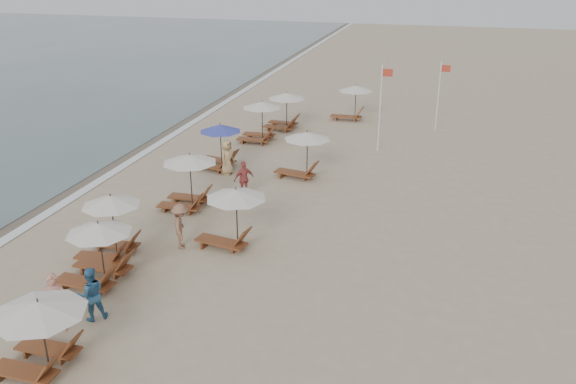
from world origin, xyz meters
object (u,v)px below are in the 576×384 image
(lounger_station_5, at_px, (259,121))
(flag_pole_near, at_px, (381,104))
(lounger_station_3, at_px, (187,180))
(beachgoer_far_b, at_px, (227,157))
(inland_station_0, at_px, (229,213))
(inland_station_2, at_px, (352,99))
(beachgoer_mid_a, at_px, (91,294))
(beachgoer_near, at_px, (56,303))
(lounger_station_6, at_px, (283,110))
(beachgoer_mid_b, at_px, (181,226))
(lounger_station_2, at_px, (109,227))
(lounger_station_4, at_px, (217,146))
(inland_station_1, at_px, (302,150))
(beachgoer_far_a, at_px, (244,179))
(lounger_station_1, at_px, (95,254))
(lounger_station_0, at_px, (37,331))

(lounger_station_5, distance_m, flag_pole_near, 7.01)
(lounger_station_3, relative_size, beachgoer_far_b, 1.44)
(inland_station_0, height_order, inland_station_2, same)
(inland_station_2, bearing_deg, beachgoer_mid_a, -98.03)
(beachgoer_near, relative_size, flag_pole_near, 0.39)
(lounger_station_6, distance_m, beachgoer_mid_b, 16.38)
(lounger_station_3, bearing_deg, beachgoer_near, -89.17)
(beachgoer_near, bearing_deg, lounger_station_2, 78.39)
(lounger_station_2, xyz_separation_m, lounger_station_5, (0.70, 14.83, -0.01))
(lounger_station_4, bearing_deg, beachgoer_far_b, -42.09)
(inland_station_1, xyz_separation_m, beachgoer_far_b, (-3.61, -0.54, -0.50))
(beachgoer_mid_b, relative_size, beachgoer_far_a, 1.05)
(beachgoer_far_b, height_order, flag_pole_near, flag_pole_near)
(lounger_station_1, distance_m, inland_station_2, 23.05)
(inland_station_1, bearing_deg, lounger_station_6, 111.67)
(lounger_station_0, bearing_deg, inland_station_0, 73.89)
(inland_station_1, relative_size, beachgoer_mid_a, 1.62)
(lounger_station_4, distance_m, beachgoer_far_b, 1.12)
(lounger_station_6, xyz_separation_m, beachgoer_far_a, (1.29, -10.99, -0.37))
(lounger_station_4, relative_size, beachgoer_mid_b, 1.43)
(lounger_station_6, distance_m, inland_station_0, 16.00)
(lounger_station_1, xyz_separation_m, beachgoer_near, (0.42, -2.70, -0.11))
(beachgoer_mid_a, relative_size, beachgoer_far_a, 1.03)
(lounger_station_4, xyz_separation_m, beachgoer_mid_b, (1.98, -8.57, -0.27))
(lounger_station_5, bearing_deg, lounger_station_0, -87.74)
(inland_station_1, height_order, beachgoer_far_b, inland_station_1)
(beachgoer_far_b, bearing_deg, lounger_station_5, 17.99)
(lounger_station_3, bearing_deg, flag_pole_near, 55.79)
(beachgoer_near, distance_m, beachgoer_mid_b, 5.84)
(lounger_station_1, relative_size, beachgoer_near, 1.41)
(lounger_station_0, distance_m, lounger_station_5, 20.82)
(lounger_station_1, xyz_separation_m, flag_pole_near, (7.08, 16.52, 1.58))
(lounger_station_1, bearing_deg, lounger_station_3, 87.47)
(lounger_station_2, distance_m, inland_station_0, 4.24)
(lounger_station_1, xyz_separation_m, lounger_station_6, (0.88, 19.38, 0.17))
(lounger_station_4, height_order, beachgoer_far_b, lounger_station_4)
(lounger_station_4, xyz_separation_m, inland_station_0, (3.69, -8.03, 0.24))
(beachgoer_mid_a, bearing_deg, inland_station_0, -153.49)
(lounger_station_1, bearing_deg, lounger_station_6, 87.40)
(inland_station_0, distance_m, beachgoer_mid_a, 5.97)
(lounger_station_0, bearing_deg, lounger_station_3, 93.99)
(inland_station_2, distance_m, beachgoer_far_b, 12.43)
(lounger_station_4, relative_size, lounger_station_6, 0.96)
(lounger_station_0, bearing_deg, inland_station_1, 79.17)
(inland_station_1, bearing_deg, lounger_station_3, -127.58)
(inland_station_2, relative_size, beachgoer_far_a, 1.67)
(lounger_station_1, bearing_deg, beachgoer_near, -81.13)
(lounger_station_3, distance_m, beachgoer_mid_b, 3.76)
(lounger_station_0, xyz_separation_m, inland_station_0, (2.27, 7.87, 0.21))
(lounger_station_0, bearing_deg, lounger_station_5, 92.26)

